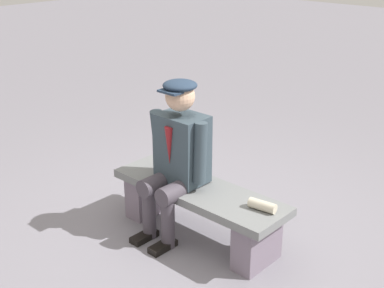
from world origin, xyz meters
name	(u,v)px	position (x,y,z in m)	size (l,w,h in m)	color
ground_plane	(198,235)	(0.00, 0.00, 0.00)	(30.00, 30.00, 0.00)	gray
bench	(198,204)	(0.00, 0.00, 0.29)	(1.51, 0.47, 0.44)	slate
seated_man	(177,153)	(0.17, 0.06, 0.70)	(0.56, 0.60, 1.28)	#35444E
rolled_magazine	(262,206)	(-0.58, -0.04, 0.47)	(0.08, 0.08, 0.21)	beige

